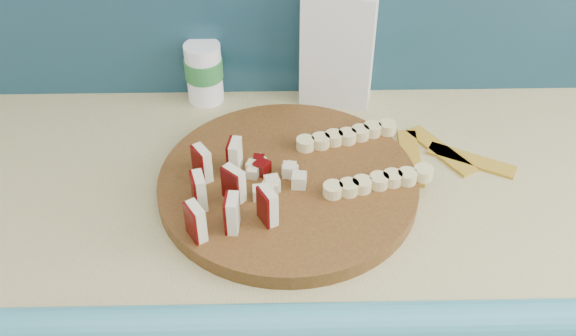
# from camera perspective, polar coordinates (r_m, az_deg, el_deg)

# --- Properties ---
(kitchen_counter) EXTENTS (2.20, 0.63, 0.91)m
(kitchen_counter) POSITION_cam_1_polar(r_m,az_deg,el_deg) (1.47, 12.07, -14.38)
(kitchen_counter) COLOR white
(kitchen_counter) RESTS_ON ground
(cutting_board) EXTENTS (0.54, 0.54, 0.03)m
(cutting_board) POSITION_cam_1_polar(r_m,az_deg,el_deg) (1.07, -0.00, -1.38)
(cutting_board) COLOR #44260E
(cutting_board) RESTS_ON kitchen_counter
(apple_wedges) EXTENTS (0.14, 0.19, 0.06)m
(apple_wedges) POSITION_cam_1_polar(r_m,az_deg,el_deg) (1.00, -5.78, -1.95)
(apple_wedges) COLOR beige
(apple_wedges) RESTS_ON cutting_board
(apple_chunks) EXTENTS (0.06, 0.07, 0.02)m
(apple_chunks) POSITION_cam_1_polar(r_m,az_deg,el_deg) (1.05, -1.45, -0.68)
(apple_chunks) COLOR beige
(apple_chunks) RESTS_ON cutting_board
(banana_slices) EXTENTS (0.22, 0.20, 0.02)m
(banana_slices) POSITION_cam_1_polar(r_m,az_deg,el_deg) (1.09, 6.59, 0.94)
(banana_slices) COLOR #D9C784
(banana_slices) RESTS_ON cutting_board
(flour_bag) EXTENTS (0.15, 0.12, 0.23)m
(flour_bag) POSITION_cam_1_polar(r_m,az_deg,el_deg) (1.25, 4.51, 10.89)
(flour_bag) COLOR silver
(flour_bag) RESTS_ON kitchen_counter
(canister) EXTENTS (0.07, 0.07, 0.12)m
(canister) POSITION_cam_1_polar(r_m,az_deg,el_deg) (1.27, -7.48, 8.50)
(canister) COLOR white
(canister) RESTS_ON kitchen_counter
(banana_peel) EXTENTS (0.20, 0.17, 0.01)m
(banana_peel) POSITION_cam_1_polar(r_m,az_deg,el_deg) (1.17, 13.41, 1.05)
(banana_peel) COLOR gold
(banana_peel) RESTS_ON kitchen_counter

